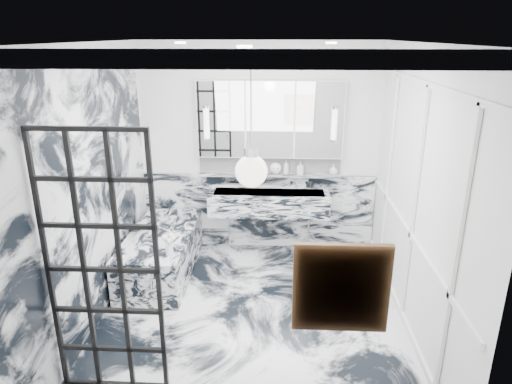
# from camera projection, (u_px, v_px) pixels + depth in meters

# --- Properties ---
(floor) EXTENTS (3.60, 3.60, 0.00)m
(floor) POSITION_uv_depth(u_px,v_px,m) (251.00, 317.00, 4.89)
(floor) COLOR silver
(floor) RESTS_ON ground
(ceiling) EXTENTS (3.60, 3.60, 0.00)m
(ceiling) POSITION_uv_depth(u_px,v_px,m) (250.00, 42.00, 3.97)
(ceiling) COLOR white
(ceiling) RESTS_ON wall_back
(wall_back) EXTENTS (3.60, 0.00, 3.60)m
(wall_back) POSITION_uv_depth(u_px,v_px,m) (259.00, 149.00, 6.12)
(wall_back) COLOR white
(wall_back) RESTS_ON floor
(wall_front) EXTENTS (3.60, 0.00, 3.60)m
(wall_front) POSITION_uv_depth(u_px,v_px,m) (231.00, 294.00, 2.73)
(wall_front) COLOR white
(wall_front) RESTS_ON floor
(wall_left) EXTENTS (0.00, 3.60, 3.60)m
(wall_left) POSITION_uv_depth(u_px,v_px,m) (89.00, 191.00, 4.50)
(wall_left) COLOR white
(wall_left) RESTS_ON floor
(wall_right) EXTENTS (0.00, 3.60, 3.60)m
(wall_right) POSITION_uv_depth(u_px,v_px,m) (417.00, 197.00, 4.35)
(wall_right) COLOR white
(wall_right) RESTS_ON floor
(marble_clad_back) EXTENTS (3.18, 0.05, 1.05)m
(marble_clad_back) POSITION_uv_depth(u_px,v_px,m) (259.00, 211.00, 6.39)
(marble_clad_back) COLOR silver
(marble_clad_back) RESTS_ON floor
(marble_clad_left) EXTENTS (0.02, 3.56, 2.68)m
(marble_clad_left) POSITION_uv_depth(u_px,v_px,m) (91.00, 197.00, 4.52)
(marble_clad_left) COLOR silver
(marble_clad_left) RESTS_ON floor
(panel_molding) EXTENTS (0.03, 3.40, 2.30)m
(panel_molding) POSITION_uv_depth(u_px,v_px,m) (414.00, 206.00, 4.38)
(panel_molding) COLOR white
(panel_molding) RESTS_ON floor
(soap_bottle_a) EXTENTS (0.08, 0.08, 0.19)m
(soap_bottle_a) POSITION_uv_depth(u_px,v_px,m) (286.00, 167.00, 6.09)
(soap_bottle_a) COLOR #8C5919
(soap_bottle_a) RESTS_ON ledge
(soap_bottle_b) EXTENTS (0.10, 0.10, 0.18)m
(soap_bottle_b) POSITION_uv_depth(u_px,v_px,m) (301.00, 168.00, 6.08)
(soap_bottle_b) COLOR #4C4C51
(soap_bottle_b) RESTS_ON ledge
(soap_bottle_c) EXTENTS (0.13, 0.13, 0.14)m
(soap_bottle_c) POSITION_uv_depth(u_px,v_px,m) (333.00, 169.00, 6.07)
(soap_bottle_c) COLOR silver
(soap_bottle_c) RESTS_ON ledge
(face_pot) EXTENTS (0.16, 0.16, 0.16)m
(face_pot) POSITION_uv_depth(u_px,v_px,m) (276.00, 168.00, 6.11)
(face_pot) COLOR white
(face_pot) RESTS_ON ledge
(amber_bottle) EXTENTS (0.04, 0.04, 0.10)m
(amber_bottle) POSITION_uv_depth(u_px,v_px,m) (278.00, 170.00, 6.11)
(amber_bottle) COLOR #8C5919
(amber_bottle) RESTS_ON ledge
(flower_vase) EXTENTS (0.08, 0.08, 0.12)m
(flower_vase) POSITION_uv_depth(u_px,v_px,m) (169.00, 250.00, 5.05)
(flower_vase) COLOR silver
(flower_vase) RESTS_ON bathtub
(crittall_door) EXTENTS (0.88, 0.04, 2.24)m
(crittall_door) POSITION_uv_depth(u_px,v_px,m) (102.00, 270.00, 3.58)
(crittall_door) COLOR black
(crittall_door) RESTS_ON floor
(artwork) EXTENTS (0.48, 0.05, 0.48)m
(artwork) POSITION_uv_depth(u_px,v_px,m) (341.00, 288.00, 2.72)
(artwork) COLOR #B55F12
(artwork) RESTS_ON wall_front
(pendant_light) EXTENTS (0.23, 0.23, 0.23)m
(pendant_light) POSITION_uv_depth(u_px,v_px,m) (251.00, 171.00, 3.19)
(pendant_light) COLOR white
(pendant_light) RESTS_ON ceiling
(trough_sink) EXTENTS (1.60, 0.45, 0.30)m
(trough_sink) POSITION_uv_depth(u_px,v_px,m) (269.00, 203.00, 6.11)
(trough_sink) COLOR silver
(trough_sink) RESTS_ON wall_back
(ledge) EXTENTS (1.90, 0.14, 0.04)m
(ledge) POSITION_uv_depth(u_px,v_px,m) (270.00, 175.00, 6.15)
(ledge) COLOR silver
(ledge) RESTS_ON wall_back
(subway_tile) EXTENTS (1.90, 0.03, 0.23)m
(subway_tile) POSITION_uv_depth(u_px,v_px,m) (270.00, 164.00, 6.16)
(subway_tile) COLOR white
(subway_tile) RESTS_ON wall_back
(mirror_cabinet) EXTENTS (1.90, 0.16, 1.00)m
(mirror_cabinet) POSITION_uv_depth(u_px,v_px,m) (270.00, 119.00, 5.91)
(mirror_cabinet) COLOR white
(mirror_cabinet) RESTS_ON wall_back
(sconce_left) EXTENTS (0.07, 0.07, 0.40)m
(sconce_left) POSITION_uv_depth(u_px,v_px,m) (206.00, 123.00, 5.87)
(sconce_left) COLOR white
(sconce_left) RESTS_ON mirror_cabinet
(sconce_right) EXTENTS (0.07, 0.07, 0.40)m
(sconce_right) POSITION_uv_depth(u_px,v_px,m) (334.00, 124.00, 5.79)
(sconce_right) COLOR white
(sconce_right) RESTS_ON mirror_cabinet
(bathtub) EXTENTS (0.75, 1.65, 0.55)m
(bathtub) POSITION_uv_depth(u_px,v_px,m) (161.00, 253.00, 5.70)
(bathtub) COLOR silver
(bathtub) RESTS_ON floor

